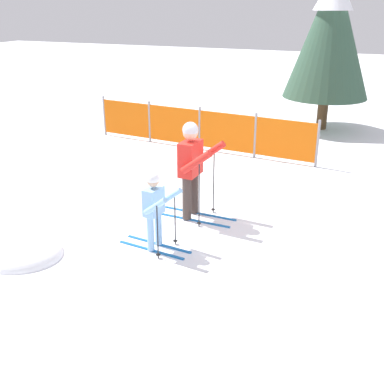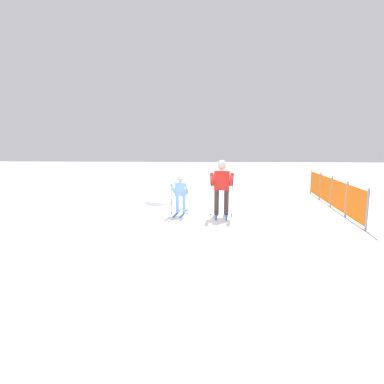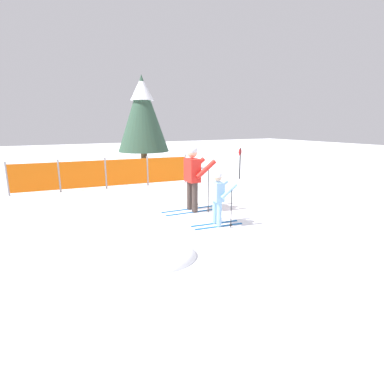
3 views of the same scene
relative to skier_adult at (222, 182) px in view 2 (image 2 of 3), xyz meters
name	(u,v)px [view 2 (image 2 of 3)]	position (x,y,z in m)	size (l,w,h in m)	color
ground_plane	(221,216)	(0.19, -0.02, -1.03)	(60.00, 60.00, 0.00)	white
skier_adult	(222,182)	(0.00, 0.00, 0.00)	(1.64, 0.74, 1.73)	#1966B2
skier_child	(180,191)	(-0.07, -1.31, -0.30)	(1.20, 0.57, 1.25)	#1966B2
safety_fence	(331,192)	(-1.39, 3.94, -0.48)	(6.09, 0.67, 1.11)	gray
snow_mound	(160,202)	(-1.93, -2.27, -1.03)	(1.39, 1.18, 0.56)	white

